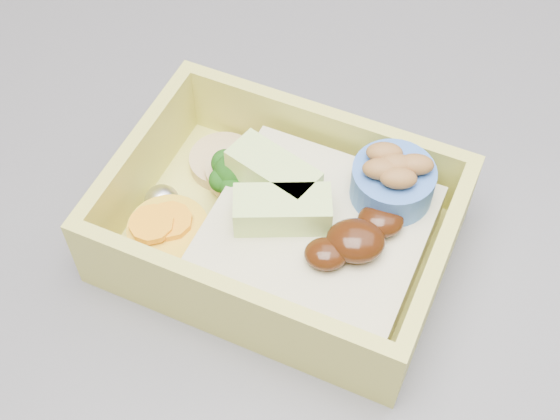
{
  "coord_description": "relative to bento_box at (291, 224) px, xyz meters",
  "views": [
    {
      "loc": [
        -0.11,
        -0.33,
        1.31
      ],
      "look_at": [
        -0.12,
        -0.08,
        0.96
      ],
      "focal_mm": 50.0,
      "sensor_mm": 36.0,
      "label": 1
    }
  ],
  "objects": [
    {
      "name": "bento_box",
      "position": [
        0.0,
        0.0,
        0.0
      ],
      "size": [
        0.23,
        0.2,
        0.07
      ],
      "rotation": [
        0.0,
        0.0,
        -0.36
      ],
      "color": "#D1CD56",
      "rests_on": "island"
    }
  ]
}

